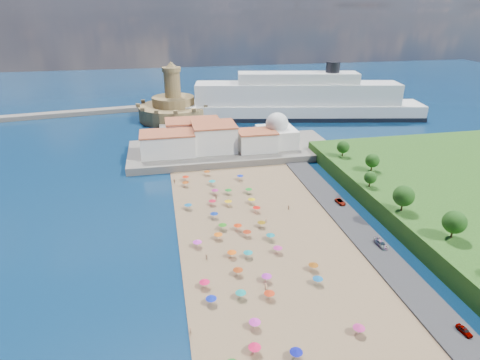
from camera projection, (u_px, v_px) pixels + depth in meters
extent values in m
plane|color=#071938|center=(244.00, 242.00, 112.13)|extent=(700.00, 700.00, 0.00)
cube|color=#59544C|center=(232.00, 150.00, 178.90)|extent=(90.00, 36.00, 3.00)
cube|color=#59544C|center=(177.00, 131.00, 206.42)|extent=(18.00, 70.00, 2.40)
cube|color=#59544C|center=(0.00, 119.00, 228.84)|extent=(199.03, 34.77, 2.60)
cube|color=silver|center=(168.00, 144.00, 167.78)|extent=(22.00, 14.00, 9.00)
cube|color=silver|center=(214.00, 138.00, 172.84)|extent=(18.00, 16.00, 11.00)
cube|color=silver|center=(257.00, 141.00, 173.14)|extent=(16.00, 12.00, 8.00)
cube|color=silver|center=(193.00, 132.00, 182.35)|extent=(24.00, 14.00, 10.00)
cube|color=silver|center=(276.00, 137.00, 178.57)|extent=(16.00, 16.00, 8.00)
sphere|color=silver|center=(277.00, 124.00, 176.16)|extent=(10.00, 10.00, 10.00)
cylinder|color=silver|center=(277.00, 115.00, 174.64)|extent=(1.20, 1.20, 1.60)
cylinder|color=#96794B|center=(174.00, 112.00, 232.23)|extent=(40.00, 40.00, 8.00)
cylinder|color=#96794B|center=(173.00, 101.00, 229.63)|extent=(24.00, 24.00, 5.00)
cylinder|color=#96794B|center=(172.00, 84.00, 225.83)|extent=(9.00, 9.00, 14.00)
cylinder|color=#96794B|center=(171.00, 69.00, 222.54)|extent=(10.40, 10.40, 2.40)
cone|color=#96794B|center=(171.00, 64.00, 221.46)|extent=(6.00, 6.00, 3.00)
cube|color=black|center=(296.00, 116.00, 235.56)|extent=(147.61, 48.67, 2.35)
cube|color=silver|center=(296.00, 111.00, 234.29)|extent=(146.56, 48.09, 8.71)
cube|color=silver|center=(297.00, 93.00, 230.22)|extent=(117.32, 38.85, 11.61)
cube|color=silver|center=(298.00, 78.00, 226.73)|extent=(69.07, 25.99, 5.81)
cylinder|color=black|center=(333.00, 67.00, 224.63)|extent=(7.74, 7.74, 5.81)
cylinder|color=gray|center=(211.00, 301.00, 88.13)|extent=(0.07, 0.07, 2.00)
cone|color=#0C1FA4|center=(211.00, 297.00, 87.77)|extent=(2.50, 2.50, 0.60)
cylinder|color=gray|center=(248.00, 254.00, 104.45)|extent=(0.07, 0.07, 2.00)
cone|color=#0E7D83|center=(248.00, 252.00, 104.09)|extent=(2.50, 2.50, 0.60)
cylinder|color=gray|center=(257.00, 209.00, 127.59)|extent=(0.07, 0.07, 2.00)
cone|color=red|center=(257.00, 207.00, 127.23)|extent=(2.50, 2.50, 0.60)
cylinder|color=gray|center=(188.00, 207.00, 129.27)|extent=(0.07, 0.07, 2.00)
cone|color=#0F578D|center=(188.00, 204.00, 128.90)|extent=(2.50, 2.50, 0.60)
cylinder|color=gray|center=(223.00, 227.00, 117.52)|extent=(0.07, 0.07, 2.00)
cone|color=#237715|center=(223.00, 224.00, 117.16)|extent=(2.50, 2.50, 0.60)
cylinder|color=gray|center=(232.00, 254.00, 104.56)|extent=(0.07, 0.07, 2.00)
cone|color=#E3530A|center=(232.00, 251.00, 104.20)|extent=(2.50, 2.50, 0.60)
cylinder|color=gray|center=(270.00, 237.00, 112.32)|extent=(0.07, 0.07, 2.00)
cone|color=#0D6F7E|center=(271.00, 234.00, 111.96)|extent=(2.50, 2.50, 0.60)
cylinder|color=gray|center=(267.00, 278.00, 95.38)|extent=(0.07, 0.07, 2.00)
cone|color=purple|center=(267.00, 275.00, 95.02)|extent=(2.50, 2.50, 0.60)
cylinder|color=gray|center=(205.00, 284.00, 93.34)|extent=(0.07, 0.07, 2.00)
cone|color=#D51147|center=(205.00, 281.00, 92.98)|extent=(2.50, 2.50, 0.60)
cylinder|color=gray|center=(261.00, 224.00, 118.88)|extent=(0.07, 0.07, 2.00)
cone|color=#78580A|center=(262.00, 222.00, 118.52)|extent=(2.50, 2.50, 0.60)
cylinder|color=gray|center=(212.00, 183.00, 146.69)|extent=(0.07, 0.07, 2.00)
cone|color=teal|center=(212.00, 180.00, 146.33)|extent=(2.50, 2.50, 0.60)
cylinder|color=gray|center=(296.00, 354.00, 74.57)|extent=(0.07, 0.07, 2.00)
cone|color=#0A108D|center=(296.00, 351.00, 74.21)|extent=(2.50, 2.50, 0.60)
cylinder|color=gray|center=(238.00, 227.00, 117.26)|extent=(0.07, 0.07, 2.00)
cone|color=red|center=(238.00, 225.00, 116.90)|extent=(2.50, 2.50, 0.60)
cylinder|color=gray|center=(255.00, 350.00, 75.60)|extent=(0.07, 0.07, 2.00)
cone|color=#D91145|center=(255.00, 346.00, 75.24)|extent=(2.50, 2.50, 0.60)
cylinder|color=gray|center=(185.00, 184.00, 145.54)|extent=(0.07, 0.07, 2.00)
cone|color=#943B0D|center=(185.00, 182.00, 145.18)|extent=(2.50, 2.50, 0.60)
cylinder|color=gray|center=(218.00, 236.00, 112.66)|extent=(0.07, 0.07, 2.00)
cone|color=#DC5A0B|center=(218.00, 234.00, 112.30)|extent=(2.50, 2.50, 0.60)
cylinder|color=gray|center=(278.00, 250.00, 106.43)|extent=(0.07, 0.07, 2.00)
cone|color=#BB2884|center=(278.00, 247.00, 106.07)|extent=(2.50, 2.50, 0.60)
cylinder|color=gray|center=(207.00, 173.00, 155.14)|extent=(0.07, 0.07, 2.00)
cone|color=#9D440E|center=(207.00, 171.00, 154.77)|extent=(2.50, 2.50, 0.60)
cylinder|color=gray|center=(313.00, 267.00, 99.46)|extent=(0.07, 0.07, 2.00)
cone|color=#80410B|center=(314.00, 264.00, 99.10)|extent=(2.50, 2.50, 0.60)
cylinder|color=gray|center=(212.00, 203.00, 131.94)|extent=(0.07, 0.07, 2.00)
cone|color=red|center=(212.00, 200.00, 131.58)|extent=(2.50, 2.50, 0.60)
cylinder|color=gray|center=(359.00, 330.00, 80.14)|extent=(0.07, 0.07, 2.00)
cone|color=#AB246B|center=(359.00, 327.00, 79.78)|extent=(2.50, 2.50, 0.60)
cylinder|color=gray|center=(318.00, 281.00, 94.49)|extent=(0.07, 0.07, 2.00)
cone|color=#105793|center=(318.00, 278.00, 94.13)|extent=(2.50, 2.50, 0.60)
cylinder|color=gray|center=(247.00, 234.00, 114.02)|extent=(0.07, 0.07, 2.00)
cone|color=#99270D|center=(247.00, 231.00, 113.66)|extent=(2.50, 2.50, 0.60)
cylinder|color=gray|center=(197.00, 244.00, 109.08)|extent=(0.07, 0.07, 2.00)
cone|color=#CC2BC9|center=(197.00, 241.00, 108.72)|extent=(2.50, 2.50, 0.60)
cylinder|color=gray|center=(240.00, 177.00, 151.31)|extent=(0.07, 0.07, 2.00)
cone|color=#0D24AA|center=(240.00, 175.00, 150.95)|extent=(2.50, 2.50, 0.60)
cylinder|color=gray|center=(215.00, 192.00, 139.49)|extent=(0.07, 0.07, 2.00)
cone|color=#992062|center=(215.00, 190.00, 139.13)|extent=(2.50, 2.50, 0.60)
cylinder|color=gray|center=(228.00, 203.00, 131.71)|extent=(0.07, 0.07, 2.00)
cone|color=#DDA70C|center=(228.00, 200.00, 131.35)|extent=(2.50, 2.50, 0.60)
cylinder|color=gray|center=(269.00, 295.00, 89.71)|extent=(0.07, 0.07, 2.00)
cone|color=red|center=(269.00, 292.00, 89.35)|extent=(2.50, 2.50, 0.60)
cylinder|color=gray|center=(241.00, 295.00, 89.90)|extent=(0.07, 0.07, 2.00)
cone|color=#0E827C|center=(241.00, 292.00, 89.54)|extent=(2.50, 2.50, 0.60)
cylinder|color=gray|center=(228.00, 192.00, 139.60)|extent=(0.07, 0.07, 2.00)
cone|color=#136C1C|center=(228.00, 189.00, 139.24)|extent=(2.50, 2.50, 0.60)
cylinder|color=gray|center=(238.00, 272.00, 97.62)|extent=(0.07, 0.07, 2.00)
cone|color=#95330D|center=(238.00, 269.00, 97.26)|extent=(2.50, 2.50, 0.60)
cylinder|color=gray|center=(252.00, 201.00, 132.97)|extent=(0.07, 0.07, 2.00)
cone|color=#DBBA0B|center=(252.00, 199.00, 132.61)|extent=(2.50, 2.50, 0.60)
cylinder|color=gray|center=(186.00, 178.00, 150.40)|extent=(0.07, 0.07, 2.00)
cone|color=red|center=(186.00, 176.00, 150.04)|extent=(2.50, 2.50, 0.60)
cylinder|color=gray|center=(214.00, 215.00, 123.87)|extent=(0.07, 0.07, 2.00)
cone|color=navy|center=(214.00, 213.00, 123.51)|extent=(2.50, 2.50, 0.60)
cylinder|color=gray|center=(249.00, 191.00, 140.29)|extent=(0.07, 0.07, 2.00)
cone|color=#178220|center=(249.00, 188.00, 139.93)|extent=(2.50, 2.50, 0.60)
cylinder|color=gray|center=(255.00, 324.00, 81.60)|extent=(0.07, 0.07, 2.00)
cone|color=#C62AA6|center=(255.00, 321.00, 81.24)|extent=(2.50, 2.50, 0.60)
imported|color=tan|center=(266.00, 287.00, 92.84)|extent=(0.94, 0.84, 1.62)
imported|color=tan|center=(240.00, 180.00, 149.38)|extent=(1.26, 0.87, 1.79)
imported|color=tan|center=(288.00, 207.00, 129.22)|extent=(0.86, 1.52, 1.56)
imported|color=tan|center=(253.00, 345.00, 76.92)|extent=(0.50, 1.51, 1.62)
imported|color=tan|center=(190.00, 206.00, 129.78)|extent=(1.12, 0.75, 1.62)
imported|color=tan|center=(174.00, 181.00, 148.13)|extent=(1.10, 1.06, 1.85)
imported|color=tan|center=(206.00, 257.00, 103.60)|extent=(0.87, 0.98, 1.67)
imported|color=tan|center=(216.00, 198.00, 135.42)|extent=(0.99, 0.85, 1.79)
imported|color=tan|center=(190.00, 330.00, 80.34)|extent=(0.54, 0.67, 1.61)
imported|color=tan|center=(266.00, 221.00, 121.08)|extent=(0.62, 0.76, 1.80)
imported|color=gray|center=(464.00, 330.00, 79.98)|extent=(1.81, 3.68, 1.21)
imported|color=gray|center=(340.00, 202.00, 132.35)|extent=(2.57, 4.79, 1.28)
imported|color=gray|center=(381.00, 244.00, 108.91)|extent=(2.34, 5.05, 1.43)
cylinder|color=#382314|center=(452.00, 232.00, 102.42)|extent=(0.50, 0.50, 3.29)
sphere|color=#14380F|center=(455.00, 222.00, 101.23)|extent=(5.92, 5.92, 5.92)
cylinder|color=#382314|center=(402.00, 205.00, 116.05)|extent=(0.50, 0.50, 3.40)
sphere|color=#14380F|center=(404.00, 196.00, 114.83)|extent=(6.13, 6.13, 6.13)
cylinder|color=#382314|center=(369.00, 183.00, 131.85)|extent=(0.50, 0.50, 2.29)
sphere|color=#14380F|center=(370.00, 177.00, 131.03)|extent=(4.13, 4.13, 4.13)
cylinder|color=#382314|center=(372.00, 167.00, 144.34)|extent=(0.50, 0.50, 2.80)
sphere|color=#14380F|center=(372.00, 160.00, 143.33)|extent=(5.04, 5.04, 5.04)
cylinder|color=#382314|center=(342.00, 153.00, 158.21)|extent=(0.50, 0.50, 2.74)
sphere|color=#14380F|center=(343.00, 147.00, 157.22)|extent=(4.94, 4.94, 4.94)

